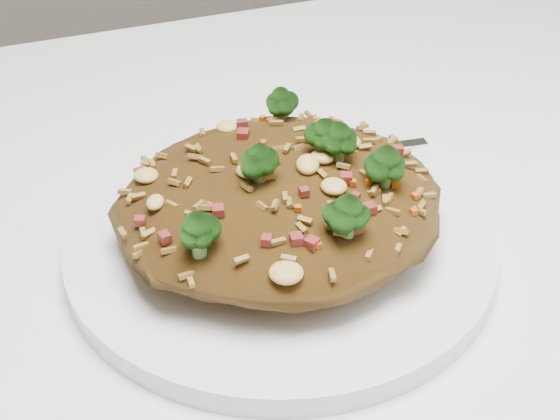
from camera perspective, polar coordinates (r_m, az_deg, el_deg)
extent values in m
cube|color=white|center=(0.42, -4.63, -11.23)|extent=(1.20, 0.80, 0.04)
cylinder|color=#946B44|center=(1.10, 18.36, -4.05)|extent=(0.06, 0.06, 0.71)
cylinder|color=white|center=(0.45, 0.00, -2.26)|extent=(0.24, 0.24, 0.01)
ellipsoid|color=brown|center=(0.43, 0.00, 0.67)|extent=(0.18, 0.17, 0.04)
ellipsoid|color=#0F3707|center=(0.41, 7.76, 3.24)|extent=(0.02, 0.02, 0.02)
ellipsoid|color=#0F3707|center=(0.48, 0.05, 7.93)|extent=(0.02, 0.02, 0.02)
ellipsoid|color=#0F3707|center=(0.37, -6.01, -1.62)|extent=(0.02, 0.02, 0.02)
ellipsoid|color=#0F3707|center=(0.43, 4.31, 5.16)|extent=(0.02, 0.02, 0.02)
ellipsoid|color=#0F3707|center=(0.41, -1.51, 3.66)|extent=(0.02, 0.02, 0.02)
ellipsoid|color=#0F3707|center=(0.43, 3.31, 5.41)|extent=(0.02, 0.02, 0.02)
ellipsoid|color=#0F3707|center=(0.38, 5.00, -0.34)|extent=(0.02, 0.02, 0.02)
cube|color=silver|center=(0.52, 7.14, 4.48)|extent=(0.10, 0.02, 0.00)
cube|color=silver|center=(0.50, -3.49, 3.13)|extent=(0.03, 0.03, 0.00)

